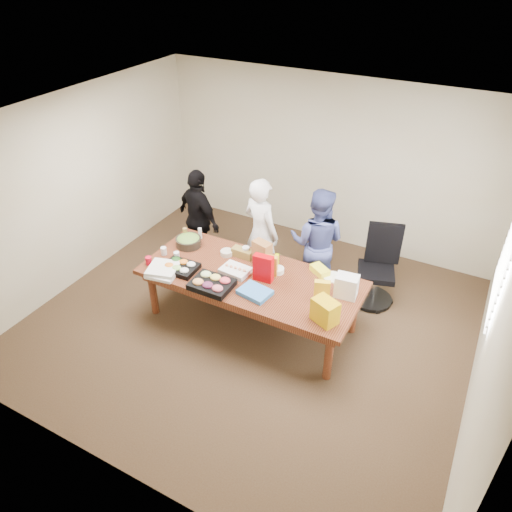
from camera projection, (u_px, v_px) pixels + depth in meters
The scene contains 39 objects.
floor at pixel (251, 321), 6.47m from camera, with size 5.50×5.00×0.02m, color #47301E.
ceiling at pixel (250, 123), 4.95m from camera, with size 5.50×5.00×0.02m, color white.
wall_back at pixel (326, 162), 7.54m from camera, with size 5.50×0.04×2.70m, color beige.
wall_front at pixel (103, 378), 3.88m from camera, with size 5.50×0.04×2.70m, color beige.
wall_left at pixel (80, 188), 6.78m from camera, with size 0.04×5.00×2.70m, color beige.
wall_right at pixel (500, 305), 4.64m from camera, with size 0.04×5.00×2.70m, color beige.
window_panel at pixel (507, 260), 5.01m from camera, with size 0.03×1.40×1.10m, color white.
window_blinds at pixel (503, 259), 5.02m from camera, with size 0.04×1.36×1.00m, color beige.
conference_table at pixel (251, 299), 6.25m from camera, with size 2.80×1.20×0.75m, color #4C1C0F.
office_chair at pixel (376, 269), 6.50m from camera, with size 0.56×0.56×1.11m, color black.
person_center at pixel (261, 233), 6.77m from camera, with size 0.60×0.40×1.66m, color silver.
person_right at pixel (317, 243), 6.60m from camera, with size 0.78×0.61×1.61m, color #3D4682.
person_left at pixel (199, 219), 7.20m from camera, with size 0.91×0.38×1.56m, color black.
veggie_tray at pixel (180, 268), 6.14m from camera, with size 0.43×0.34×0.07m, color black.
fruit_tray at pixel (212, 284), 5.84m from camera, with size 0.50×0.39×0.08m, color black.
sheet_cake at pixel (235, 270), 6.09m from camera, with size 0.36×0.27×0.06m, color white.
salad_bowl at pixel (188, 242), 6.61m from camera, with size 0.35×0.35×0.11m, color black.
chip_bag_blue at pixel (255, 292), 5.73m from camera, with size 0.37×0.28×0.06m, color #377ACA.
chip_bag_red at pixel (263, 268), 5.88m from camera, with size 0.24×0.10×0.36m, color #BF0007.
chip_bag_yellow at pixel (322, 291), 5.57m from camera, with size 0.18×0.07×0.28m, color gold.
chip_bag_orange at pixel (270, 266), 6.00m from camera, with size 0.18×0.08×0.28m, color orange.
mayo_jar at pixel (246, 252), 6.37m from camera, with size 0.10×0.10×0.15m, color silver.
mustard_bottle at pixel (277, 260), 6.20m from camera, with size 0.06×0.06×0.17m, color #DEEE00.
dressing_bottle at pixel (185, 234), 6.70m from camera, with size 0.06×0.06×0.20m, color brown.
ranch_bottle at pixel (200, 233), 6.76m from camera, with size 0.05×0.05×0.16m, color silver.
banana_bunch at pixel (320, 270), 6.08m from camera, with size 0.26×0.15×0.09m, color yellow.
bread_loaf at pixel (243, 253), 6.38m from camera, with size 0.29×0.13×0.12m, color olive.
kraft_bag at pixel (262, 253), 6.20m from camera, with size 0.25×0.14×0.32m, color #965E30.
red_cup at pixel (149, 261), 6.24m from camera, with size 0.08×0.08×0.11m, color red.
clear_cup_a at pixel (164, 251), 6.43m from camera, with size 0.08×0.08×0.11m, color white.
clear_cup_b at pixel (177, 256), 6.34m from camera, with size 0.08×0.08×0.10m, color white.
pizza_box_lower at pixel (164, 272), 6.08m from camera, with size 0.37×0.37×0.04m, color white.
pizza_box_upper at pixel (163, 268), 6.08m from camera, with size 0.37×0.37×0.04m, color white.
plate_a at pixel (343, 281), 5.95m from camera, with size 0.27×0.27×0.02m, color silver.
plate_b at pixel (332, 277), 6.02m from camera, with size 0.24×0.24×0.02m, color white.
dip_bowl_a at pixel (278, 270), 6.09m from camera, with size 0.16×0.16×0.07m, color white.
dip_bowl_b at pixel (227, 253), 6.43m from camera, with size 0.17×0.17×0.07m, color beige.
grocery_bag_white at pixel (346, 286), 5.64m from camera, with size 0.26×0.19×0.28m, color silver.
grocery_bag_yellow at pixel (325, 311), 5.27m from camera, with size 0.28×0.19×0.28m, color #D2A209.
Camera 1 is at (2.35, -4.28, 4.33)m, focal length 33.71 mm.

